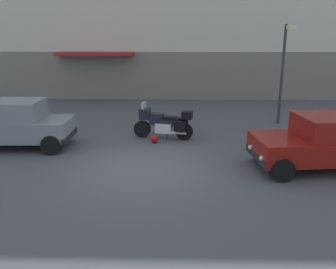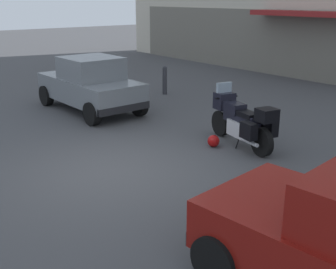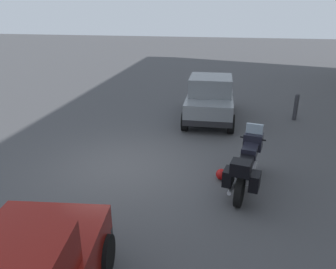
# 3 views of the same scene
# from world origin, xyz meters

# --- Properties ---
(ground_plane) EXTENTS (80.00, 80.00, 0.00)m
(ground_plane) POSITION_xyz_m (0.00, 0.00, 0.00)
(ground_plane) COLOR #424244
(motorcycle) EXTENTS (2.24, 0.99, 1.36)m
(motorcycle) POSITION_xyz_m (0.55, 3.17, 0.62)
(motorcycle) COLOR black
(motorcycle) RESTS_ON ground
(helmet) EXTENTS (0.28, 0.28, 0.28)m
(helmet) POSITION_xyz_m (0.22, 2.62, 0.14)
(helmet) COLOR #990C0C
(helmet) RESTS_ON ground
(car_hatchback_near) EXTENTS (3.91, 1.87, 1.64)m
(car_hatchback_near) POSITION_xyz_m (-4.49, 1.99, 0.81)
(car_hatchback_near) COLOR slate
(car_hatchback_near) RESTS_ON ground
(car_sedan_far) EXTENTS (4.71, 2.37, 1.56)m
(car_sedan_far) POSITION_xyz_m (5.48, 0.23, 0.78)
(car_sedan_far) COLOR maroon
(car_sedan_far) RESTS_ON ground
(streetlamp_curbside) EXTENTS (0.28, 0.94, 4.19)m
(streetlamp_curbside) POSITION_xyz_m (5.48, 5.48, 2.59)
(streetlamp_curbside) COLOR #2D2D33
(streetlamp_curbside) RESTS_ON ground
(bollard_curbside) EXTENTS (0.16, 0.16, 1.01)m
(bollard_curbside) POSITION_xyz_m (-4.94, 5.17, 0.53)
(bollard_curbside) COLOR #333338
(bollard_curbside) RESTS_ON ground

